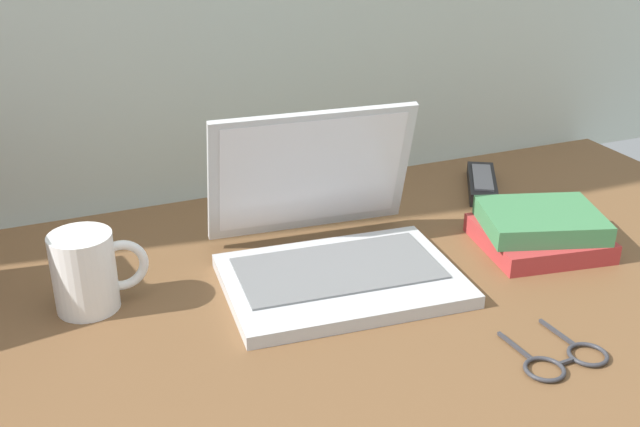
{
  "coord_description": "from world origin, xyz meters",
  "views": [
    {
      "loc": [
        -0.29,
        -0.8,
        0.54
      ],
      "look_at": [
        0.04,
        0.0,
        0.15
      ],
      "focal_mm": 42.63,
      "sensor_mm": 36.0,
      "label": 1
    }
  ],
  "objects_px": {
    "remote_control_near": "(482,183)",
    "book_stack": "(540,230)",
    "laptop": "(331,241)",
    "eyeglasses": "(564,360)",
    "coffee_mug": "(87,271)"
  },
  "relations": [
    {
      "from": "laptop",
      "to": "eyeglasses",
      "type": "distance_m",
      "value": 0.35
    },
    {
      "from": "laptop",
      "to": "remote_control_near",
      "type": "distance_m",
      "value": 0.4
    },
    {
      "from": "remote_control_near",
      "to": "eyeglasses",
      "type": "height_order",
      "value": "remote_control_near"
    },
    {
      "from": "remote_control_near",
      "to": "book_stack",
      "type": "bearing_deg",
      "value": -102.2
    },
    {
      "from": "remote_control_near",
      "to": "eyeglasses",
      "type": "distance_m",
      "value": 0.51
    },
    {
      "from": "laptop",
      "to": "eyeglasses",
      "type": "height_order",
      "value": "laptop"
    },
    {
      "from": "eyeglasses",
      "to": "book_stack",
      "type": "bearing_deg",
      "value": 58.39
    },
    {
      "from": "remote_control_near",
      "to": "coffee_mug",
      "type": "bearing_deg",
      "value": -168.3
    },
    {
      "from": "coffee_mug",
      "to": "eyeglasses",
      "type": "xyz_separation_m",
      "value": [
        0.48,
        -0.33,
        -0.05
      ]
    },
    {
      "from": "laptop",
      "to": "eyeglasses",
      "type": "xyz_separation_m",
      "value": [
        0.16,
        -0.3,
        -0.04
      ]
    },
    {
      "from": "laptop",
      "to": "remote_control_near",
      "type": "relative_size",
      "value": 2.03
    },
    {
      "from": "remote_control_near",
      "to": "book_stack",
      "type": "relative_size",
      "value": 0.8
    },
    {
      "from": "laptop",
      "to": "coffee_mug",
      "type": "bearing_deg",
      "value": 175.21
    },
    {
      "from": "laptop",
      "to": "remote_control_near",
      "type": "height_order",
      "value": "laptop"
    },
    {
      "from": "eyeglasses",
      "to": "book_stack",
      "type": "relative_size",
      "value": 0.57
    }
  ]
}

